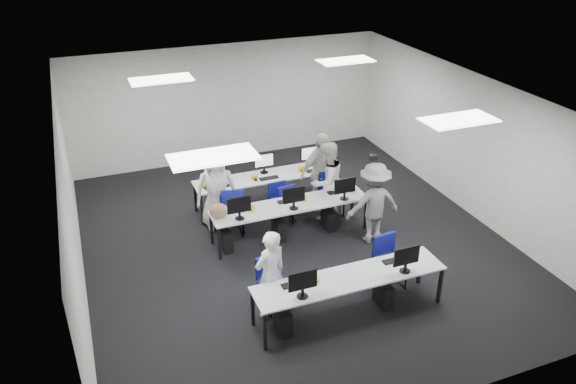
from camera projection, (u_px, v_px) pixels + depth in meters
name	position (u px, v px, depth m)	size (l,w,h in m)	color
room	(294.00, 173.00, 10.58)	(9.00, 9.02, 3.00)	black
ceiling_panels	(295.00, 98.00, 9.90)	(5.20, 4.60, 0.02)	white
desk_front	(350.00, 280.00, 8.97)	(3.20, 0.70, 0.73)	white
desk_mid	(290.00, 207.00, 11.12)	(3.20, 0.70, 0.73)	white
desk_back	(267.00, 178.00, 12.28)	(3.20, 0.70, 0.73)	white
equipment_front	(339.00, 299.00, 9.05)	(2.51, 0.41, 1.19)	#0E21B8
equipment_mid	(282.00, 223.00, 11.20)	(2.91, 0.41, 1.19)	white
equipment_back	(275.00, 189.00, 12.51)	(2.91, 0.41, 1.19)	white
chair_0	(274.00, 292.00, 9.34)	(0.55, 0.58, 0.91)	navy
chair_1	(388.00, 271.00, 9.85)	(0.50, 0.54, 0.94)	navy
chair_2	(232.00, 222.00, 11.44)	(0.44, 0.47, 0.81)	navy
chair_3	(281.00, 210.00, 11.87)	(0.43, 0.46, 0.84)	navy
chair_4	(331.00, 202.00, 12.12)	(0.46, 0.50, 0.91)	navy
chair_5	(233.00, 215.00, 11.58)	(0.59, 0.63, 0.98)	navy
chair_6	(283.00, 207.00, 11.95)	(0.46, 0.49, 0.85)	navy
chair_7	(326.00, 195.00, 12.40)	(0.54, 0.58, 0.95)	navy
handbag	(219.00, 211.00, 10.57)	(0.36, 0.23, 0.29)	olive
student_0	(270.00, 274.00, 8.92)	(0.58, 0.38, 1.58)	silver
student_1	(327.00, 181.00, 11.74)	(0.83, 0.65, 1.72)	silver
student_2	(216.00, 188.00, 11.40)	(0.86, 0.56, 1.75)	silver
student_3	(320.00, 172.00, 12.09)	(1.03, 0.43, 1.76)	silver
photographer	(374.00, 203.00, 10.92)	(1.08, 0.62, 1.68)	slate
dslr_camera	(373.00, 158.00, 10.66)	(0.14, 0.18, 0.10)	black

